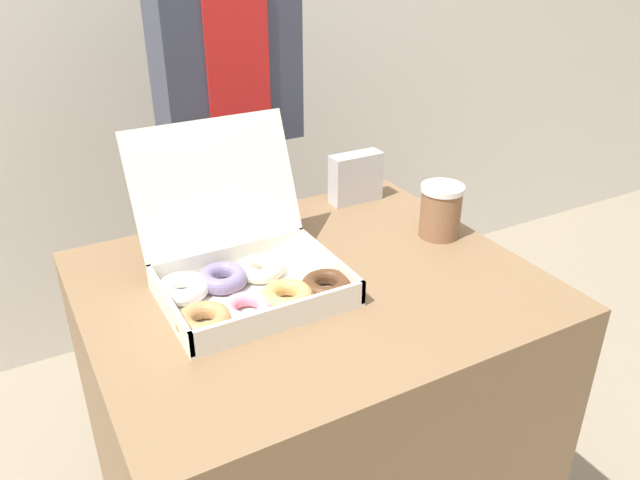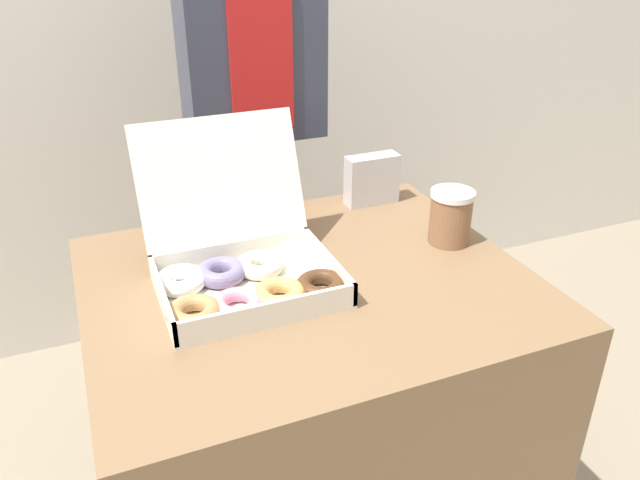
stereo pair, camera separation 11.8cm
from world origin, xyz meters
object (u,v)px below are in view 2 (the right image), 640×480
at_px(coffee_cup, 451,217).
at_px(napkin_holder, 372,180).
at_px(donut_box, 240,270).
at_px(person_customer, 254,107).

xyz_separation_m(coffee_cup, napkin_holder, (-0.06, 0.25, 0.00)).
bearing_deg(donut_box, napkin_holder, 33.25).
bearing_deg(donut_box, person_customer, 70.13).
bearing_deg(napkin_holder, person_customer, 117.84).
bearing_deg(person_customer, donut_box, -109.87).
relative_size(donut_box, person_customer, 0.21).
distance_m(donut_box, coffee_cup, 0.46).
height_order(coffee_cup, napkin_holder, napkin_holder).
bearing_deg(coffee_cup, donut_box, -178.06).
distance_m(napkin_holder, person_customer, 0.40).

